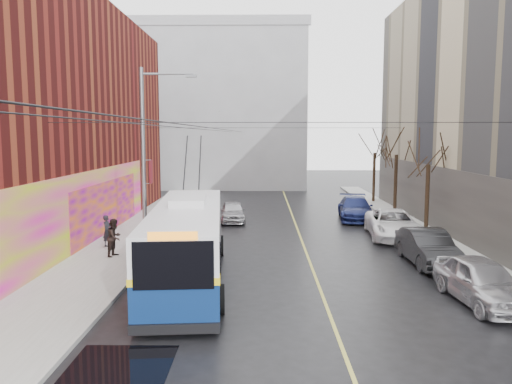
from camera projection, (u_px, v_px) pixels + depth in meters
ground at (289, 350)px, 13.84m from camera, size 140.00×140.00×0.00m
sidewalk_left at (122, 248)px, 25.84m from camera, size 4.00×60.00×0.15m
sidewalk_right at (451, 249)px, 25.65m from camera, size 2.00×60.00×0.15m
lane_line at (302, 242)px, 27.73m from camera, size 0.12×50.00×0.01m
building_far at (216, 108)px, 57.56m from camera, size 20.50×12.10×18.00m
streetlight_pole at (147, 158)px, 23.29m from camera, size 2.65×0.60×9.00m
catenary_wires at (230, 129)px, 27.82m from camera, size 18.00×60.00×0.22m
tree_near at (429, 151)px, 29.06m from camera, size 3.20×3.20×6.40m
tree_mid at (397, 144)px, 35.98m from camera, size 3.20×3.20×6.68m
tree_far at (375, 144)px, 42.95m from camera, size 3.20×3.20×6.57m
puddle at (117, 371)px, 12.57m from camera, size 2.65×3.11×0.01m
pigeons_flying at (234, 105)px, 23.89m from camera, size 5.01×4.24×2.12m
trolleybus at (188, 241)px, 20.31m from camera, size 3.66×12.57×5.89m
parked_car_a at (482, 281)px, 17.53m from camera, size 2.27×4.89×1.62m
parked_car_b at (428, 247)px, 22.81m from camera, size 1.79×4.90×1.60m
parked_car_c at (393, 224)px, 28.70m from camera, size 3.20×6.03×1.62m
parked_car_d at (355, 208)px, 34.83m from camera, size 2.74×5.68×1.60m
following_car at (233, 212)px, 34.02m from camera, size 1.96×4.20×1.39m
pedestrian_a at (107, 231)px, 25.93m from camera, size 0.49×0.65×1.62m
pedestrian_b at (115, 237)px, 23.77m from camera, size 0.89×1.03×1.81m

